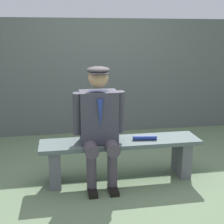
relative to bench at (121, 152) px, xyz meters
The scene contains 5 objects.
ground_plane 0.34m from the bench, ahead, with size 30.00×30.00×0.00m, color #5D7253.
bench is the anchor object (origin of this frame).
seated_man 0.50m from the bench, 11.20° to the left, with size 0.59×0.57×1.37m.
rolled_magazine 0.34m from the bench, behind, with size 0.05×0.05×0.28m, color navy.
stadium_wall 2.08m from the bench, 90.00° to the right, with size 12.00×0.24×1.97m, color #505754.
Camera 1 is at (0.69, 3.30, 1.70)m, focal length 48.39 mm.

